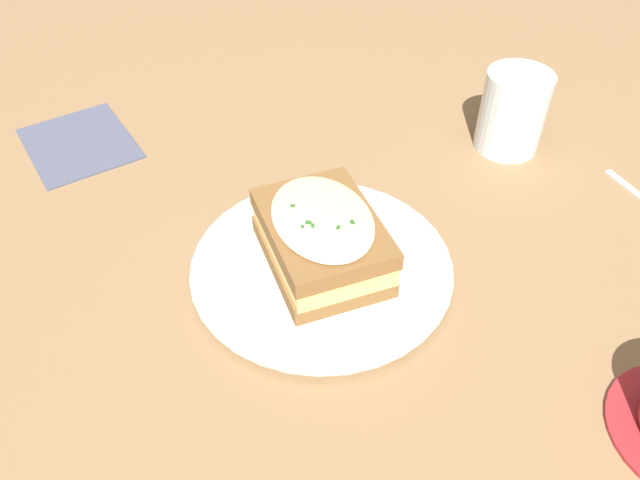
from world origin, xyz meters
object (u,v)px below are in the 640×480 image
Objects in this scene: dinner_plate at (320,265)px; napkin at (79,143)px; water_glass at (510,110)px; sandwich at (320,238)px.

dinner_plate reaches higher than napkin.
water_glass reaches higher than napkin.
napkin is at bearing 10.20° from sandwich.
dinner_plate is 2.63× the size of water_glass.
water_glass is (0.00, -0.32, 0.00)m from sandwich.
sandwich is (-0.00, -0.00, 0.04)m from dinner_plate.
sandwich reaches higher than dinner_plate.
sandwich is at bearing -169.80° from napkin.
water_glass is 0.67× the size of napkin.
napkin is (0.37, 0.39, -0.05)m from water_glass.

